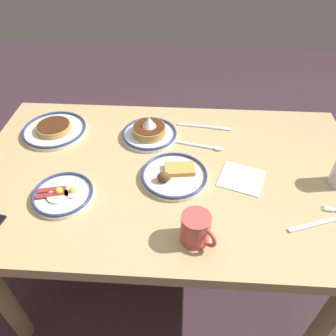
% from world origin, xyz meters
% --- Properties ---
extents(ground_plane, '(6.00, 6.00, 0.00)m').
position_xyz_m(ground_plane, '(0.00, 0.00, 0.00)').
color(ground_plane, '#3E2A32').
extents(dining_table, '(1.45, 0.87, 0.73)m').
position_xyz_m(dining_table, '(0.00, 0.00, 0.63)').
color(dining_table, tan).
rests_on(dining_table, ground_plane).
extents(plate_near_main, '(0.23, 0.23, 0.10)m').
position_xyz_m(plate_near_main, '(0.09, -0.20, 0.75)').
color(plate_near_main, white).
rests_on(plate_near_main, dining_table).
extents(plate_center_pancakes, '(0.27, 0.27, 0.04)m').
position_xyz_m(plate_center_pancakes, '(0.49, -0.21, 0.74)').
color(plate_center_pancakes, silver).
rests_on(plate_center_pancakes, dining_table).
extents(plate_far_companion, '(0.21, 0.21, 0.04)m').
position_xyz_m(plate_far_companion, '(0.35, 0.16, 0.74)').
color(plate_far_companion, white).
rests_on(plate_far_companion, dining_table).
extents(plate_far_side, '(0.24, 0.24, 0.05)m').
position_xyz_m(plate_far_side, '(-0.03, 0.04, 0.74)').
color(plate_far_side, silver).
rests_on(plate_far_side, dining_table).
extents(coffee_mug, '(0.11, 0.10, 0.10)m').
position_xyz_m(coffee_mug, '(-0.10, 0.30, 0.78)').
color(coffee_mug, '#BF4C47').
rests_on(coffee_mug, dining_table).
extents(paper_napkin, '(0.19, 0.18, 0.00)m').
position_xyz_m(paper_napkin, '(-0.27, 0.03, 0.73)').
color(paper_napkin, white).
rests_on(paper_napkin, dining_table).
extents(fork_near, '(0.20, 0.08, 0.01)m').
position_xyz_m(fork_near, '(-0.49, 0.22, 0.73)').
color(fork_near, silver).
rests_on(fork_near, dining_table).
extents(butter_knife, '(0.23, 0.04, 0.01)m').
position_xyz_m(butter_knife, '(-0.14, -0.28, 0.73)').
color(butter_knife, silver).
rests_on(butter_knife, dining_table).
extents(tea_spoon, '(0.20, 0.06, 0.01)m').
position_xyz_m(tea_spoon, '(-0.14, -0.14, 0.73)').
color(tea_spoon, silver).
rests_on(tea_spoon, dining_table).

